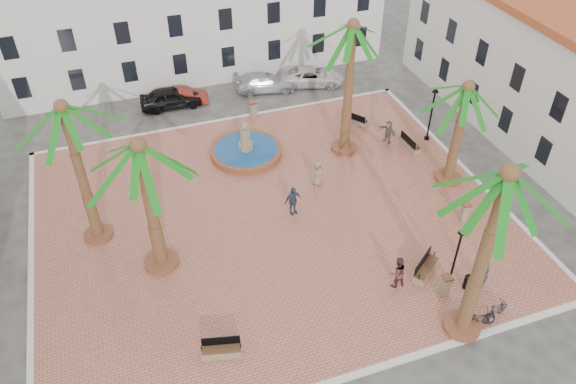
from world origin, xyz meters
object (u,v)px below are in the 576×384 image
Objects in this scene: palm_sw at (142,162)px; cyclist_b at (397,272)px; bench_e at (410,145)px; lamppost_e at (433,104)px; bollard_e at (465,212)px; car_silver at (266,82)px; bench_s at (222,351)px; bench_se at (425,269)px; car_red at (183,96)px; palm_ne at (352,40)px; bollard_n at (253,110)px; pedestrian_east at (388,131)px; bench_ne at (356,121)px; litter_bin at (467,282)px; bicycle_b at (495,311)px; palm_nw at (66,123)px; cyclist_a at (483,273)px; bollard_se at (446,285)px; car_white at (312,76)px; pedestrian_north at (144,170)px; pedestrian_fountain_b at (293,201)px; bicycle_a at (477,317)px; car_black at (171,98)px; fountain at (246,150)px; palm_e at (466,100)px; pedestrian_fountain_a at (318,174)px; palm_s at (503,194)px.

palm_sw is 13.25m from cyclist_b.
bench_e is 3.00m from lamppost_e.
bollard_e is 0.27× the size of car_silver.
bench_se is at bearing 20.12° from bench_s.
palm_sw is 2.12× the size of car_red.
palm_ne is at bearing 26.01° from palm_sw.
pedestrian_east is (7.69, -5.80, 0.09)m from bollard_n.
bench_ne reaches higher than litter_bin.
palm_nw is at bearing 42.69° from bicycle_b.
car_red reaches higher than bench_s.
palm_nw is 4.95× the size of cyclist_a.
bollard_se reaches higher than car_white.
bicycle_b is at bearing -162.11° from pedestrian_north.
bench_se is at bearing -148.63° from car_red.
bench_se is at bearing 134.81° from bench_ne.
litter_bin is 0.42× the size of pedestrian_fountain_b.
car_black is (-9.76, 24.63, 0.16)m from bicycle_a.
palm_nw is at bearing 128.58° from bench_s.
car_black is at bearing 143.45° from bollard_n.
cyclist_b is at bearing -26.37° from palm_sw.
palm_nw is 0.95× the size of palm_ne.
cyclist_a is at bearing -19.06° from bicycle_a.
pedestrian_east reaches higher than bollard_n.
fountain reaches higher than bollard_se.
bench_ne is 0.92× the size of cyclist_b.
palm_e is 11.82m from bicycle_b.
bench_se reaches higher than bench_e.
bicycle_a is 0.37× the size of car_silver.
palm_e reaches higher than bollard_n.
pedestrian_north is at bearing 134.61° from litter_bin.
bench_s is at bearing 162.61° from pedestrian_north.
palm_e is at bearing -133.69° from car_black.
bench_s is at bearing -145.13° from lamppost_e.
bollard_e is 0.77× the size of pedestrian_east.
bicycle_b is 21.25m from pedestrian_north.
pedestrian_fountain_a reaches higher than bench_ne.
bollard_n is at bearing 106.22° from litter_bin.
palm_nw is 5.02× the size of bench_ne.
bollard_n reaches higher than bench_e.
litter_bin is at bearing -30.19° from palm_nw.
bench_ne is (13.60, 15.44, -0.01)m from bench_s.
palm_s is 2.55× the size of car_red.
bicycle_b is at bearing 163.54° from bench_e.
car_black is (-9.32, 22.61, -0.04)m from bollard_se.
bench_e is at bearing 74.32° from litter_bin.
bollard_n reaches higher than car_red.
car_red is at bearing -48.15° from pedestrian_north.
palm_sw is 1.58× the size of car_white.
cyclist_b is 22.51m from car_black.
pedestrian_east is (3.11, 15.00, 0.35)m from bicycle_a.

